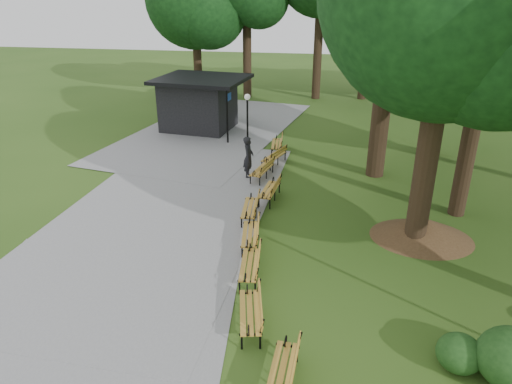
% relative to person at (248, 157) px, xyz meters
% --- Properties ---
extents(ground, '(100.00, 100.00, 0.00)m').
position_rel_person_xyz_m(ground, '(1.29, -7.03, -0.95)').
color(ground, '#2B4C15').
rests_on(ground, ground).
extents(path, '(12.00, 38.00, 0.06)m').
position_rel_person_xyz_m(path, '(-2.71, -4.03, -0.92)').
color(path, gray).
rests_on(path, ground).
extents(person, '(0.47, 0.70, 1.89)m').
position_rel_person_xyz_m(person, '(0.00, 0.00, 0.00)').
color(person, black).
rests_on(person, ground).
extents(kiosk, '(5.50, 4.93, 3.14)m').
position_rel_person_xyz_m(kiosk, '(-4.39, 7.16, 0.62)').
color(kiosk, black).
rests_on(kiosk, ground).
extents(lamp_post, '(0.32, 0.32, 2.81)m').
position_rel_person_xyz_m(lamp_post, '(-0.92, 4.54, 1.10)').
color(lamp_post, black).
rests_on(lamp_post, ground).
extents(dirt_mound, '(2.91, 2.91, 0.78)m').
position_rel_person_xyz_m(dirt_mound, '(6.92, -4.51, -0.56)').
color(dirt_mound, '#47301C').
rests_on(dirt_mound, ground).
extents(bench_0, '(0.72, 1.92, 0.88)m').
position_rel_person_xyz_m(bench_0, '(2.99, -11.86, -0.51)').
color(bench_0, '#B8842A').
rests_on(bench_0, ground).
extents(bench_1, '(1.03, 1.99, 0.88)m').
position_rel_person_xyz_m(bench_1, '(1.95, -10.02, -0.51)').
color(bench_1, '#B8842A').
rests_on(bench_1, ground).
extents(bench_2, '(0.84, 1.96, 0.88)m').
position_rel_person_xyz_m(bench_2, '(1.54, -7.88, -0.51)').
color(bench_2, '#B8842A').
rests_on(bench_2, ground).
extents(bench_3, '(0.90, 1.97, 0.88)m').
position_rel_person_xyz_m(bench_3, '(1.21, -6.05, -0.51)').
color(bench_3, '#B8842A').
rests_on(bench_3, ground).
extents(bench_4, '(0.79, 1.95, 0.88)m').
position_rel_person_xyz_m(bench_4, '(0.84, -4.08, -0.51)').
color(bench_4, '#B8842A').
rests_on(bench_4, ground).
extents(bench_5, '(0.82, 1.95, 0.88)m').
position_rel_person_xyz_m(bench_5, '(1.31, -2.31, -0.51)').
color(bench_5, '#B8842A').
rests_on(bench_5, ground).
extents(bench_6, '(1.02, 1.99, 0.88)m').
position_rel_person_xyz_m(bench_6, '(0.64, -0.14, -0.51)').
color(bench_6, '#B8842A').
rests_on(bench_6, ground).
extents(bench_7, '(1.21, 2.00, 0.88)m').
position_rel_person_xyz_m(bench_7, '(0.92, 1.72, -0.51)').
color(bench_7, '#B8842A').
rests_on(bench_7, ground).
extents(bench_8, '(0.80, 1.95, 0.88)m').
position_rel_person_xyz_m(bench_8, '(0.79, 3.72, -0.51)').
color(bench_8, '#B8842A').
rests_on(bench_8, ground).
extents(shrub_0, '(1.55, 1.55, 1.32)m').
position_rel_person_xyz_m(shrub_0, '(7.85, -10.88, -0.95)').
color(shrub_0, '#193D14').
rests_on(shrub_0, ground).
extents(shrub_2, '(1.02, 1.02, 0.87)m').
position_rel_person_xyz_m(shrub_2, '(6.84, -10.62, -0.95)').
color(shrub_2, '#193D14').
rests_on(shrub_2, ground).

